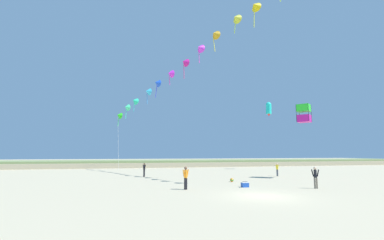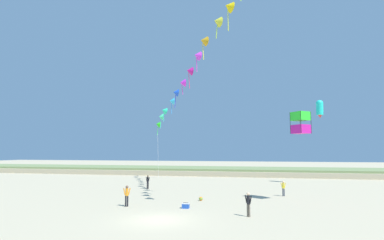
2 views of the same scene
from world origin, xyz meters
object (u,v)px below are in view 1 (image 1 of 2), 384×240
person_mid_center (186,176)px  large_kite_mid_trail (269,109)px  person_far_left (315,176)px  person_near_left (144,169)px  person_near_right (277,169)px  beach_ball (232,180)px  large_kite_low_lead (304,113)px  beach_cooler (245,185)px

person_mid_center → large_kite_mid_trail: (19.52, 20.82, 9.64)m
person_far_left → large_kite_mid_trail: size_ratio=0.66×
person_near_left → person_near_right: (15.88, -2.72, -0.04)m
person_mid_center → beach_ball: bearing=37.7°
person_mid_center → beach_ball: 7.03m
person_far_left → large_kite_low_lead: large_kite_low_lead is taller
person_near_left → large_kite_mid_trail: size_ratio=0.63×
person_mid_center → beach_cooler: bearing=3.1°
person_far_left → large_kite_mid_trail: large_kite_mid_trail is taller
large_kite_low_lead → beach_ball: (-9.26, -0.99, -7.06)m
person_mid_center → beach_ball: person_mid_center is taller
person_near_left → beach_ball: (8.05, -7.32, -0.76)m
person_far_left → beach_cooler: (-5.09, 2.08, -0.77)m
large_kite_low_lead → beach_cooler: large_kite_low_lead is taller
person_near_right → beach_ball: 9.11m
person_near_right → person_mid_center: bearing=-146.4°
large_kite_low_lead → beach_cooler: size_ratio=3.49×
person_far_left → large_kite_low_lead: 10.53m
person_near_right → person_mid_center: 16.03m
person_near_right → beach_cooler: bearing=-134.0°
person_near_right → large_kite_low_lead: 7.43m
person_near_right → large_kite_mid_trail: bearing=62.7°
large_kite_mid_trail → beach_cooler: (-14.49, -20.55, -10.43)m
person_far_left → beach_ball: bearing=127.1°
person_near_right → large_kite_low_lead: bearing=-68.4°
large_kite_mid_trail → beach_cooler: 27.22m
large_kite_low_lead → person_near_right: bearing=111.6°
person_near_left → person_mid_center: (2.53, -11.59, 0.06)m
person_far_left → large_kite_low_lead: bearing=56.6°
person_mid_center → large_kite_mid_trail: size_ratio=0.67×
person_near_left → large_kite_mid_trail: 25.79m
beach_cooler → beach_ball: (0.49, 4.00, -0.03)m
person_near_right → large_kite_low_lead: size_ratio=0.78×
large_kite_low_lead → person_near_left: bearing=159.9°
person_mid_center → large_kite_mid_trail: bearing=46.9°
beach_cooler → beach_ball: size_ratio=1.59×
large_kite_low_lead → beach_ball: bearing=-173.9°
person_mid_center → beach_cooler: (5.03, 0.27, -0.79)m
person_mid_center → person_near_left: bearing=102.3°
person_mid_center → person_near_right: bearing=33.6°
person_near_left → large_kite_low_lead: bearing=-20.1°
person_near_left → person_far_left: (12.65, -13.40, 0.04)m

